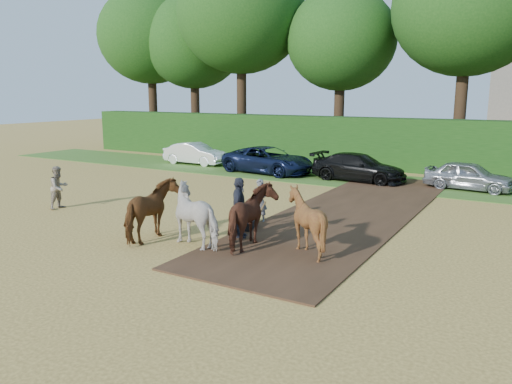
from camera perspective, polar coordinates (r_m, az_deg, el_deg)
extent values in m
plane|color=gold|center=(13.77, -5.25, -7.58)|extent=(120.00, 120.00, 0.00)
cube|color=#472D1C|center=(19.14, 10.76, -2.26)|extent=(4.50, 17.00, 0.05)
cube|color=#38601E|center=(26.12, 12.82, 1.24)|extent=(50.00, 5.00, 0.03)
cube|color=#14380F|center=(30.21, 15.54, 5.29)|extent=(46.00, 1.60, 3.00)
imported|color=#B3A78D|center=(20.79, -21.61, 0.49)|extent=(0.66, 0.83, 1.67)
imported|color=#272934|center=(15.32, -1.96, -1.87)|extent=(0.90, 1.21, 1.91)
imported|color=brown|center=(15.47, -11.80, -2.14)|extent=(1.34, 2.31, 1.83)
imported|color=silver|center=(14.82, -6.37, -2.55)|extent=(2.06, 1.84, 1.83)
imported|color=#502619|center=(14.32, -0.50, -2.97)|extent=(1.34, 2.31, 1.83)
imported|color=brown|center=(13.98, 5.73, -3.38)|extent=(1.74, 1.89, 1.84)
cube|color=black|center=(16.44, -0.78, -3.84)|extent=(0.44, 0.83, 0.31)
cube|color=brown|center=(15.93, -1.46, -3.77)|extent=(0.29, 1.22, 0.09)
cylinder|color=brown|center=(16.86, -0.81, -2.31)|extent=(0.32, 0.86, 0.64)
cylinder|color=brown|center=(16.73, 0.42, -2.42)|extent=(0.08, 0.89, 0.64)
imported|color=gray|center=(17.25, 0.47, -1.02)|extent=(0.61, 0.46, 1.53)
imported|color=white|center=(31.62, -6.95, 4.38)|extent=(4.15, 1.47, 1.36)
imported|color=#111A37|center=(27.91, 1.40, 3.66)|extent=(5.61, 3.14, 1.48)
imported|color=black|center=(25.94, 11.64, 2.77)|extent=(5.00, 2.37, 1.41)
imported|color=gray|center=(25.06, 23.16, 1.71)|extent=(4.07, 1.98, 1.34)
cylinder|color=#382616|center=(43.02, -11.65, 9.04)|extent=(0.70, 0.70, 5.85)
ellipsoid|color=#163F11|center=(43.23, -11.99, 17.11)|extent=(8.40, 8.40, 7.73)
cylinder|color=#382616|center=(40.87, -6.93, 8.76)|extent=(0.70, 0.70, 5.40)
ellipsoid|color=#163F11|center=(41.02, -7.12, 16.64)|extent=(7.80, 7.80, 7.18)
cylinder|color=#382616|center=(37.20, -1.65, 9.47)|extent=(0.70, 0.70, 6.53)
ellipsoid|color=#163F11|center=(37.59, -1.71, 19.75)|extent=(9.20, 9.20, 8.46)
cylinder|color=#382616|center=(35.46, 9.43, 8.14)|extent=(0.70, 0.70, 5.17)
ellipsoid|color=#163F11|center=(35.58, 9.72, 16.79)|extent=(7.40, 7.40, 6.81)
cylinder|color=#382616|center=(32.45, 22.24, 7.98)|extent=(0.70, 0.70, 6.08)
ellipsoid|color=#163F11|center=(32.78, 23.09, 18.95)|extent=(8.60, 8.60, 7.91)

